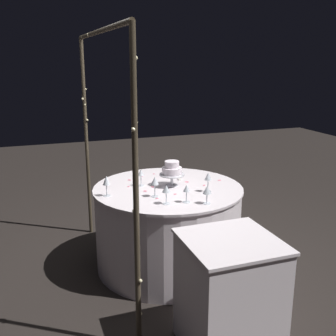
{
  "coord_description": "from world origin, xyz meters",
  "views": [
    {
      "loc": [
        -3.17,
        1.13,
        1.83
      ],
      "look_at": [
        0.0,
        0.0,
        0.92
      ],
      "focal_mm": 43.26,
      "sensor_mm": 36.0,
      "label": 1
    }
  ],
  "objects_px": {
    "cake_knife": "(177,176)",
    "wine_glass_3": "(166,190)",
    "decorative_arch": "(103,123)",
    "wine_glass_1": "(187,190)",
    "wine_glass_4": "(141,174)",
    "wine_glass_5": "(106,181)",
    "main_table": "(168,227)",
    "wine_glass_0": "(155,182)",
    "tiered_cake": "(172,170)",
    "wine_glass_6": "(207,191)",
    "side_table": "(229,296)",
    "wine_glass_2": "(208,177)"
  },
  "relations": [
    {
      "from": "decorative_arch",
      "to": "wine_glass_6",
      "type": "xyz_separation_m",
      "value": [
        -0.49,
        -0.69,
        -0.49
      ]
    },
    {
      "from": "wine_glass_2",
      "to": "wine_glass_5",
      "type": "relative_size",
      "value": 0.97
    },
    {
      "from": "wine_glass_5",
      "to": "cake_knife",
      "type": "distance_m",
      "value": 0.82
    },
    {
      "from": "wine_glass_5",
      "to": "wine_glass_3",
      "type": "bearing_deg",
      "value": -130.56
    },
    {
      "from": "wine_glass_0",
      "to": "cake_knife",
      "type": "xyz_separation_m",
      "value": [
        0.47,
        -0.38,
        -0.12
      ]
    },
    {
      "from": "wine_glass_0",
      "to": "wine_glass_4",
      "type": "distance_m",
      "value": 0.32
    },
    {
      "from": "decorative_arch",
      "to": "wine_glass_1",
      "type": "bearing_deg",
      "value": -126.53
    },
    {
      "from": "wine_glass_4",
      "to": "wine_glass_5",
      "type": "height_order",
      "value": "wine_glass_5"
    },
    {
      "from": "tiered_cake",
      "to": "wine_glass_2",
      "type": "height_order",
      "value": "tiered_cake"
    },
    {
      "from": "decorative_arch",
      "to": "wine_glass_2",
      "type": "xyz_separation_m",
      "value": [
        -0.23,
        -0.82,
        -0.47
      ]
    },
    {
      "from": "cake_knife",
      "to": "wine_glass_3",
      "type": "bearing_deg",
      "value": 152.61
    },
    {
      "from": "main_table",
      "to": "wine_glass_1",
      "type": "xyz_separation_m",
      "value": [
        -0.41,
        -0.01,
        0.48
      ]
    },
    {
      "from": "wine_glass_0",
      "to": "wine_glass_5",
      "type": "xyz_separation_m",
      "value": [
        0.15,
        0.36,
        -0.0
      ]
    },
    {
      "from": "decorative_arch",
      "to": "wine_glass_1",
      "type": "xyz_separation_m",
      "value": [
        -0.41,
        -0.55,
        -0.49
      ]
    },
    {
      "from": "wine_glass_1",
      "to": "wine_glass_6",
      "type": "relative_size",
      "value": 0.99
    },
    {
      "from": "wine_glass_2",
      "to": "wine_glass_3",
      "type": "xyz_separation_m",
      "value": [
        -0.16,
        0.43,
        -0.01
      ]
    },
    {
      "from": "wine_glass_3",
      "to": "side_table",
      "type": "bearing_deg",
      "value": -169.95
    },
    {
      "from": "wine_glass_1",
      "to": "wine_glass_3",
      "type": "relative_size",
      "value": 0.95
    },
    {
      "from": "side_table",
      "to": "wine_glass_6",
      "type": "height_order",
      "value": "wine_glass_6"
    },
    {
      "from": "tiered_cake",
      "to": "wine_glass_6",
      "type": "height_order",
      "value": "tiered_cake"
    },
    {
      "from": "wine_glass_6",
      "to": "cake_knife",
      "type": "relative_size",
      "value": 0.49
    },
    {
      "from": "wine_glass_2",
      "to": "cake_knife",
      "type": "distance_m",
      "value": 0.52
    },
    {
      "from": "side_table",
      "to": "wine_glass_3",
      "type": "relative_size",
      "value": 5.13
    },
    {
      "from": "main_table",
      "to": "wine_glass_3",
      "type": "bearing_deg",
      "value": 158.59
    },
    {
      "from": "wine_glass_5",
      "to": "wine_glass_2",
      "type": "bearing_deg",
      "value": -102.09
    },
    {
      "from": "wine_glass_6",
      "to": "decorative_arch",
      "type": "bearing_deg",
      "value": 54.57
    },
    {
      "from": "tiered_cake",
      "to": "wine_glass_5",
      "type": "height_order",
      "value": "tiered_cake"
    },
    {
      "from": "side_table",
      "to": "tiered_cake",
      "type": "relative_size",
      "value": 3.43
    },
    {
      "from": "wine_glass_1",
      "to": "cake_knife",
      "type": "relative_size",
      "value": 0.48
    },
    {
      "from": "tiered_cake",
      "to": "cake_knife",
      "type": "height_order",
      "value": "tiered_cake"
    },
    {
      "from": "wine_glass_4",
      "to": "cake_knife",
      "type": "height_order",
      "value": "wine_glass_4"
    },
    {
      "from": "wine_glass_1",
      "to": "wine_glass_5",
      "type": "height_order",
      "value": "wine_glass_5"
    },
    {
      "from": "wine_glass_5",
      "to": "wine_glass_6",
      "type": "xyz_separation_m",
      "value": [
        -0.44,
        -0.69,
        -0.02
      ]
    },
    {
      "from": "wine_glass_2",
      "to": "tiered_cake",
      "type": "bearing_deg",
      "value": 41.92
    },
    {
      "from": "side_table",
      "to": "cake_knife",
      "type": "height_order",
      "value": "side_table"
    },
    {
      "from": "decorative_arch",
      "to": "main_table",
      "type": "bearing_deg",
      "value": -89.88
    },
    {
      "from": "main_table",
      "to": "wine_glass_1",
      "type": "bearing_deg",
      "value": -179.15
    },
    {
      "from": "wine_glass_5",
      "to": "cake_knife",
      "type": "relative_size",
      "value": 0.58
    },
    {
      "from": "decorative_arch",
      "to": "wine_glass_5",
      "type": "bearing_deg",
      "value": 178.42
    },
    {
      "from": "side_table",
      "to": "wine_glass_0",
      "type": "distance_m",
      "value": 1.11
    },
    {
      "from": "main_table",
      "to": "wine_glass_4",
      "type": "relative_size",
      "value": 8.76
    },
    {
      "from": "main_table",
      "to": "decorative_arch",
      "type": "bearing_deg",
      "value": 90.12
    },
    {
      "from": "tiered_cake",
      "to": "wine_glass_1",
      "type": "bearing_deg",
      "value": 174.89
    },
    {
      "from": "side_table",
      "to": "cake_knife",
      "type": "xyz_separation_m",
      "value": [
        1.45,
        -0.21,
        0.36
      ]
    },
    {
      "from": "wine_glass_5",
      "to": "wine_glass_6",
      "type": "distance_m",
      "value": 0.82
    },
    {
      "from": "main_table",
      "to": "wine_glass_0",
      "type": "xyz_separation_m",
      "value": [
        -0.2,
        0.18,
        0.5
      ]
    },
    {
      "from": "wine_glass_5",
      "to": "wine_glass_1",
      "type": "bearing_deg",
      "value": -122.79
    },
    {
      "from": "decorative_arch",
      "to": "tiered_cake",
      "type": "bearing_deg",
      "value": -87.44
    },
    {
      "from": "main_table",
      "to": "wine_glass_2",
      "type": "relative_size",
      "value": 7.81
    },
    {
      "from": "wine_glass_3",
      "to": "wine_glass_6",
      "type": "distance_m",
      "value": 0.31
    }
  ]
}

